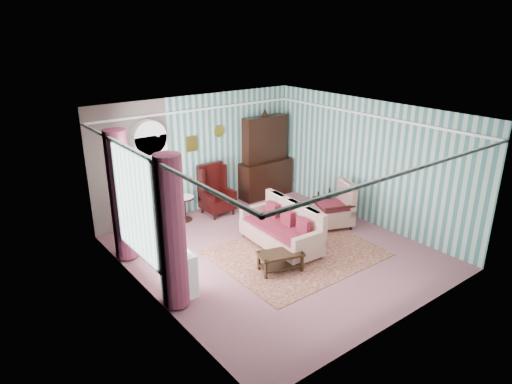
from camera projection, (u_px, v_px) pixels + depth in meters
floor at (276, 252)px, 9.52m from camera, size 6.00×6.00×0.00m
room_shell at (246, 163)px, 8.60m from camera, size 5.53×6.02×2.91m
bookcase at (152, 179)px, 10.47m from camera, size 0.80×0.28×2.24m
dresser_hutch at (266, 154)px, 12.21m from camera, size 1.50×0.56×2.36m
wingback_left at (151, 207)px, 10.21m from camera, size 0.76×0.80×1.25m
wingback_right at (217, 190)px, 11.21m from camera, size 0.76×0.80×1.25m
seated_woman at (151, 208)px, 10.22m from camera, size 0.44×0.40×1.18m
round_side_table at (184, 209)px, 10.95m from camera, size 0.50×0.50×0.60m
nest_table at (328, 201)px, 11.50m from camera, size 0.45×0.38×0.54m
plant_stand at (179, 278)px, 7.79m from camera, size 0.55×0.35×0.80m
rug at (296, 253)px, 9.46m from camera, size 3.20×2.60×0.01m
sofa at (281, 223)px, 9.54m from camera, size 1.19×2.00×1.10m
floral_armchair at (333, 207)px, 10.60m from camera, size 1.02×1.09×0.92m
coffee_table at (280, 262)px, 8.73m from camera, size 0.94×0.68×0.39m
potted_plant_a at (175, 252)px, 7.41m from camera, size 0.42×0.39×0.39m
potted_plant_b at (177, 242)px, 7.68m from camera, size 0.31×0.28×0.45m
potted_plant_c at (174, 248)px, 7.59m from camera, size 0.22×0.22×0.36m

